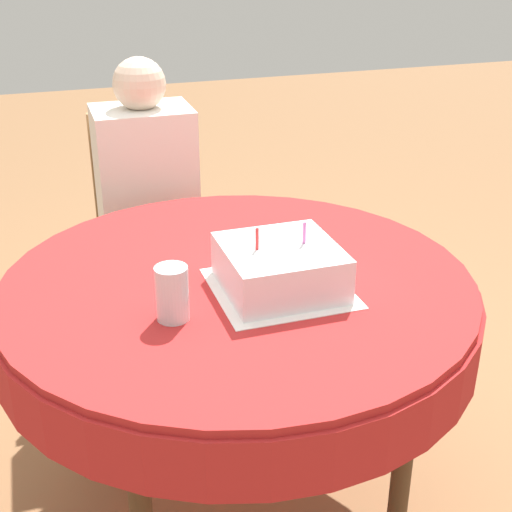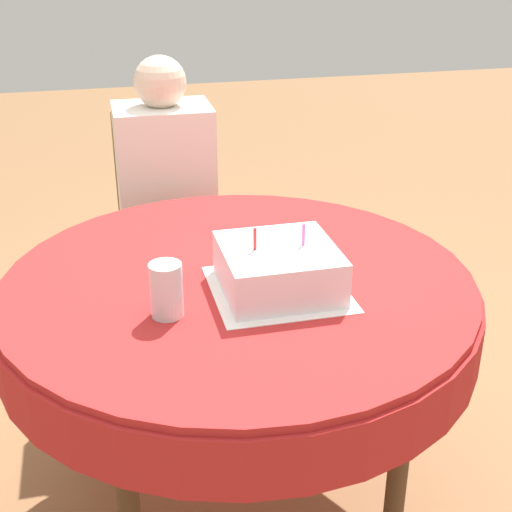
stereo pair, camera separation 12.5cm
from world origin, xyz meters
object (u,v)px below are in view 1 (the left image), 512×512
(person, at_px, (148,198))
(chair, at_px, (147,238))
(birthday_cake, at_px, (280,267))
(drinking_glass, at_px, (172,293))

(person, bearing_deg, chair, 90.00)
(birthday_cake, bearing_deg, chair, 98.76)
(person, bearing_deg, birthday_cake, -79.60)
(chair, bearing_deg, drinking_glass, -95.74)
(birthday_cake, distance_m, drinking_glass, 0.28)
(person, distance_m, drinking_glass, 0.98)
(person, height_order, drinking_glass, person)
(chair, distance_m, birthday_cake, 1.05)
(person, distance_m, birthday_cake, 0.92)
(birthday_cake, bearing_deg, drinking_glass, -167.84)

